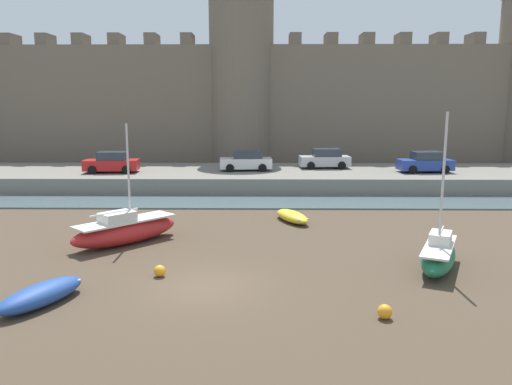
{
  "coord_description": "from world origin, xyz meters",
  "views": [
    {
      "loc": [
        2.06,
        -17.06,
        6.46
      ],
      "look_at": [
        1.77,
        5.32,
        2.5
      ],
      "focal_mm": 35.0,
      "sensor_mm": 36.0,
      "label": 1
    }
  ],
  "objects": [
    {
      "name": "mooring_buoy_near_shore",
      "position": [
        5.8,
        -2.68,
        0.23
      ],
      "size": [
        0.45,
        0.45,
        0.45
      ],
      "primitive_type": "sphere",
      "color": "orange",
      "rests_on": "ground"
    },
    {
      "name": "sailboat_foreground_centre",
      "position": [
        9.05,
        2.02,
        0.6
      ],
      "size": [
        2.92,
        4.43,
        6.2
      ],
      "color": "#1E6B47",
      "rests_on": "ground"
    },
    {
      "name": "castle",
      "position": [
        -0.0,
        32.56,
        7.58
      ],
      "size": [
        62.89,
        6.93,
        20.62
      ],
      "color": "#706354",
      "rests_on": "ground"
    },
    {
      "name": "rowboat_near_channel_left",
      "position": [
        -5.14,
        -1.76,
        0.37
      ],
      "size": [
        2.47,
        3.47,
        0.71
      ],
      "color": "#234793",
      "rests_on": "ground"
    },
    {
      "name": "water_channel",
      "position": [
        0.0,
        15.55,
        0.05
      ],
      "size": [
        80.0,
        4.5,
        0.1
      ],
      "primitive_type": "cube",
      "color": "slate",
      "rests_on": "ground"
    },
    {
      "name": "sailboat_foreground_left",
      "position": [
        -4.37,
        5.56,
        0.65
      ],
      "size": [
        4.89,
        5.05,
        5.6
      ],
      "color": "red",
      "rests_on": "ground"
    },
    {
      "name": "car_quay_centre_east",
      "position": [
        -9.62,
        21.23,
        2.02
      ],
      "size": [
        4.21,
        2.11,
        1.62
      ],
      "color": "red",
      "rests_on": "quay_road"
    },
    {
      "name": "car_quay_west",
      "position": [
        14.76,
        21.68,
        2.02
      ],
      "size": [
        4.21,
        2.11,
        1.62
      ],
      "color": "#263F99",
      "rests_on": "quay_road"
    },
    {
      "name": "car_quay_east",
      "position": [
        0.77,
        22.5,
        2.02
      ],
      "size": [
        4.21,
        2.11,
        1.62
      ],
      "color": "silver",
      "rests_on": "quay_road"
    },
    {
      "name": "rowboat_midflat_right",
      "position": [
        3.73,
        10.11,
        0.32
      ],
      "size": [
        2.28,
        3.29,
        0.6
      ],
      "color": "yellow",
      "rests_on": "ground"
    },
    {
      "name": "ground_plane",
      "position": [
        0.0,
        0.0,
        0.0
      ],
      "size": [
        160.0,
        160.0,
        0.0
      ],
      "primitive_type": "plane",
      "color": "#4C3D2D"
    },
    {
      "name": "mooring_buoy_off_centre",
      "position": [
        -1.84,
        1.01,
        0.22
      ],
      "size": [
        0.45,
        0.45,
        0.45
      ],
      "primitive_type": "sphere",
      "color": "orange",
      "rests_on": "ground"
    },
    {
      "name": "quay_road",
      "position": [
        0.0,
        22.8,
        0.62
      ],
      "size": [
        67.97,
        10.0,
        1.24
      ],
      "primitive_type": "cube",
      "color": "slate",
      "rests_on": "ground"
    },
    {
      "name": "car_quay_centre_west",
      "position": [
        7.25,
        24.15,
        2.02
      ],
      "size": [
        4.21,
        2.11,
        1.62
      ],
      "color": "#B2B5B7",
      "rests_on": "quay_road"
    }
  ]
}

